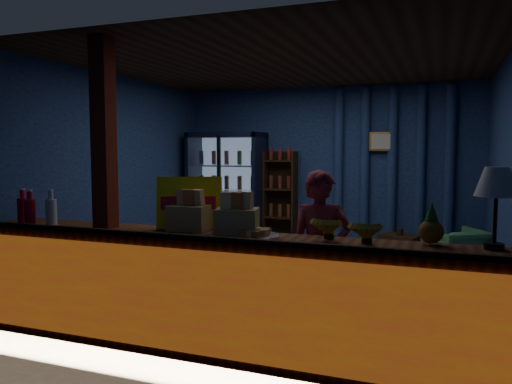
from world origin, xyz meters
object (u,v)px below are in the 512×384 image
pastry_tray (254,235)px  table_lamp (497,185)px  shopkeeper (320,255)px  green_chair (456,252)px

pastry_tray → table_lamp: size_ratio=0.72×
shopkeeper → pastry_tray: bearing=-139.0°
pastry_tray → table_lamp: bearing=5.0°
green_chair → table_lamp: 3.33m
shopkeeper → pastry_tray: size_ratio=3.56×
green_chair → table_lamp: bearing=60.9°
shopkeeper → table_lamp: bearing=-29.6°
shopkeeper → table_lamp: size_ratio=2.57×
shopkeeper → green_chair: bearing=54.4°
shopkeeper → green_chair: size_ratio=2.17×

